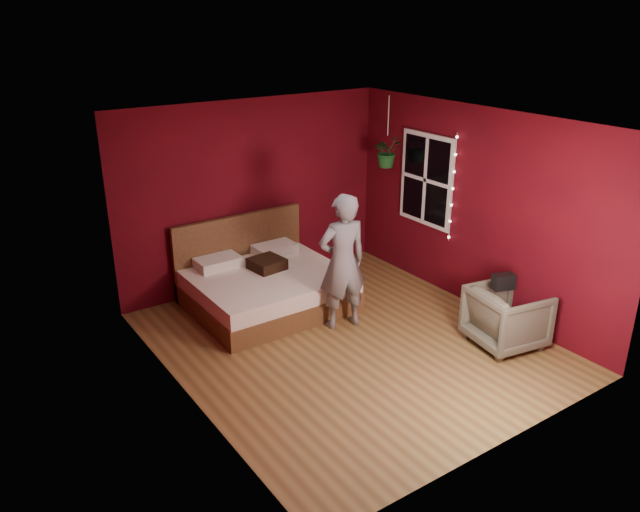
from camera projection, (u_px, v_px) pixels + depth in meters
The scene contains 10 objects.
floor at pixel (349, 343), 7.39m from camera, with size 4.50×4.50×0.00m, color olive.
room_walls at pixel (352, 208), 6.77m from camera, with size 4.04×4.54×2.62m.
window at pixel (426, 180), 8.55m from camera, with size 0.05×0.97×1.27m.
fairy_lights at pixel (453, 189), 8.14m from camera, with size 0.04×0.04×1.45m.
bed at pixel (265, 285), 8.25m from camera, with size 1.94×1.65×1.07m.
person at pixel (342, 262), 7.50m from camera, with size 0.62×0.41×1.71m, color slate.
armchair at pixel (507, 317), 7.24m from camera, with size 0.76×0.78×0.71m, color #5E594A.
handbag at pixel (504, 282), 7.08m from camera, with size 0.25×0.13×0.18m, color black.
throw_pillow at pixel (267, 264), 8.22m from camera, with size 0.40×0.40×0.14m, color black.
hanging_plant at pixel (387, 151), 8.68m from camera, with size 0.42×0.36×0.99m.
Camera 1 is at (-3.95, -5.15, 3.70)m, focal length 35.00 mm.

